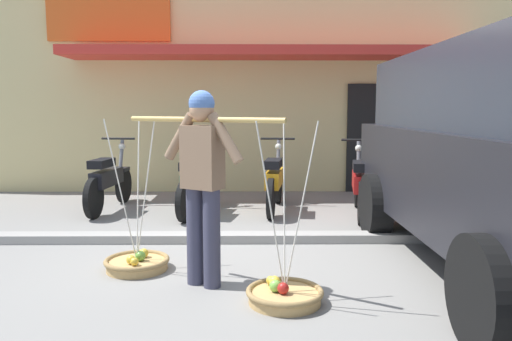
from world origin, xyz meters
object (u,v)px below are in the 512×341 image
object	(u,v)px
fruit_vendor	(203,175)
motorcycle_second_in_row	(198,183)
motorcycle_third_in_row	(275,181)
motorcycle_end_of_row	(360,185)
fruit_basket_right_side	(137,262)
motorcycle_nearest_shop	(109,181)
fruit_basket_left_side	(284,294)

from	to	relation	value
fruit_vendor	motorcycle_second_in_row	size ratio (longest dim) A/B	0.94
motorcycle_third_in_row	fruit_vendor	bearing A→B (deg)	-103.56
fruit_vendor	motorcycle_end_of_row	world-z (taller)	fruit_vendor
fruit_basket_right_side	motorcycle_second_in_row	distance (m)	2.66
motorcycle_nearest_shop	fruit_basket_right_side	bearing A→B (deg)	-69.49
fruit_basket_left_side	motorcycle_end_of_row	bearing A→B (deg)	68.28
fruit_basket_right_side	motorcycle_second_in_row	xyz separation A→B (m)	(0.31, 2.61, 0.38)
motorcycle_second_in_row	motorcycle_end_of_row	size ratio (longest dim) A/B	0.99
fruit_basket_left_side	motorcycle_nearest_shop	distance (m)	4.44
fruit_vendor	motorcycle_second_in_row	xyz separation A→B (m)	(-0.37, 3.03, -0.52)
motorcycle_nearest_shop	motorcycle_end_of_row	world-z (taller)	same
fruit_vendor	motorcycle_third_in_row	size ratio (longest dim) A/B	0.93
motorcycle_second_in_row	motorcycle_nearest_shop	bearing A→B (deg)	169.88
fruit_vendor	motorcycle_third_in_row	bearing A→B (deg)	76.44
fruit_vendor	motorcycle_second_in_row	bearing A→B (deg)	96.92
motorcycle_end_of_row	fruit_basket_left_side	bearing A→B (deg)	-111.72
motorcycle_nearest_shop	motorcycle_second_in_row	size ratio (longest dim) A/B	1.01
motorcycle_second_in_row	motorcycle_end_of_row	distance (m)	2.36
motorcycle_third_in_row	motorcycle_second_in_row	bearing A→B (deg)	-171.11
fruit_basket_left_side	motorcycle_second_in_row	size ratio (longest dim) A/B	0.81
motorcycle_nearest_shop	motorcycle_second_in_row	xyz separation A→B (m)	(1.38, -0.25, 0.00)
fruit_basket_right_side	motorcycle_third_in_row	bearing A→B (deg)	62.45
fruit_vendor	motorcycle_end_of_row	xyz separation A→B (m)	(1.99, 2.87, -0.52)
fruit_basket_left_side	fruit_vendor	bearing A→B (deg)	148.45
motorcycle_nearest_shop	fruit_vendor	bearing A→B (deg)	-61.88
fruit_basket_right_side	motorcycle_nearest_shop	world-z (taller)	fruit_basket_right_side
fruit_vendor	motorcycle_second_in_row	distance (m)	3.10
motorcycle_second_in_row	motorcycle_end_of_row	world-z (taller)	same
fruit_basket_right_side	motorcycle_nearest_shop	size ratio (longest dim) A/B	0.80
fruit_basket_left_side	motorcycle_third_in_row	bearing A→B (deg)	88.50
fruit_vendor	motorcycle_nearest_shop	xyz separation A→B (m)	(-1.75, 3.28, -0.52)
fruit_basket_right_side	motorcycle_second_in_row	bearing A→B (deg)	83.15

